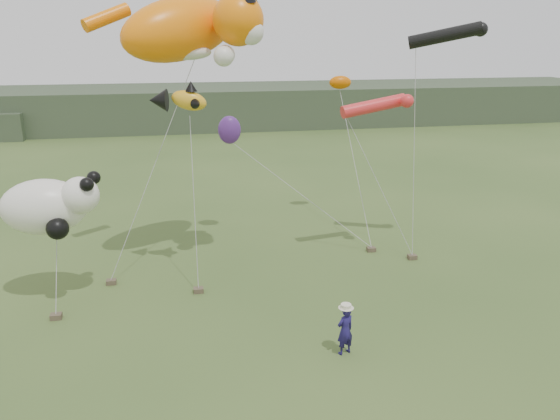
{
  "coord_description": "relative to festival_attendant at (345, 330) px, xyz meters",
  "views": [
    {
      "loc": [
        -3.87,
        -14.6,
        9.29
      ],
      "look_at": [
        -0.47,
        3.0,
        3.51
      ],
      "focal_mm": 35.0,
      "sensor_mm": 36.0,
      "label": 1
    }
  ],
  "objects": [
    {
      "name": "headland",
      "position": [
        -3.92,
        45.4,
        1.13
      ],
      "size": [
        90.0,
        13.0,
        4.0
      ],
      "color": "#2D3D28",
      "rests_on": "ground"
    },
    {
      "name": "cat_kite",
      "position": [
        -3.82,
        8.06,
        8.73
      ],
      "size": [
        6.8,
        4.99,
        3.2
      ],
      "color": "orange",
      "rests_on": "ground"
    },
    {
      "name": "sandbag_anchors",
      "position": [
        -2.39,
        5.89,
        -0.69
      ],
      "size": [
        14.53,
        4.08,
        0.19
      ],
      "color": "brown",
      "rests_on": "ground"
    },
    {
      "name": "festival_attendant",
      "position": [
        0.0,
        0.0,
        0.0
      ],
      "size": [
        0.67,
        0.56,
        1.58
      ],
      "primitive_type": "imported",
      "rotation": [
        0.0,
        0.0,
        3.51
      ],
      "color": "#1C1550",
      "rests_on": "ground"
    },
    {
      "name": "fish_kite",
      "position": [
        -4.53,
        6.82,
        6.21
      ],
      "size": [
        2.27,
        1.48,
        1.19
      ],
      "color": "gold",
      "rests_on": "ground"
    },
    {
      "name": "panda_kite",
      "position": [
        -9.17,
        5.62,
        2.76
      ],
      "size": [
        3.47,
        2.25,
        2.16
      ],
      "color": "white",
      "rests_on": "ground"
    },
    {
      "name": "tube_kites",
      "position": [
        5.16,
        7.52,
        7.22
      ],
      "size": [
        5.98,
        1.82,
        3.77
      ],
      "color": "black",
      "rests_on": "ground"
    },
    {
      "name": "ground",
      "position": [
        -0.81,
        0.71,
        -0.79
      ],
      "size": [
        120.0,
        120.0,
        0.0
      ],
      "primitive_type": "plane",
      "color": "#385123",
      "rests_on": "ground"
    },
    {
      "name": "misc_kites",
      "position": [
        -0.3,
        11.72,
        4.95
      ],
      "size": [
        6.88,
        2.48,
        2.88
      ],
      "color": "#CF5A01",
      "rests_on": "ground"
    }
  ]
}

